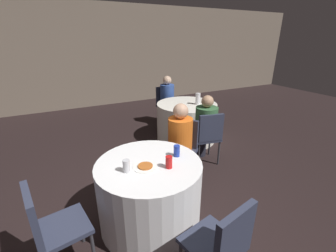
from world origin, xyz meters
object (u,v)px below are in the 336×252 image
at_px(person_green_jacket, 204,128).
at_px(person_blue_shirt, 169,102).
at_px(chair_far_north, 166,102).
at_px(soda_can_blue, 177,151).
at_px(chair_near_south, 223,242).
at_px(soda_can_silver, 126,166).
at_px(chair_far_south, 208,134).
at_px(pizza_plate_near, 145,166).
at_px(soda_can_red, 169,162).
at_px(bottle_far, 198,99).
at_px(chair_near_west, 49,224).
at_px(person_orange_shirt, 178,146).
at_px(table_near, 150,193).
at_px(table_far, 186,122).
at_px(chair_near_northeast, 182,144).

bearing_deg(person_green_jacket, person_blue_shirt, 94.99).
height_order(chair_far_north, soda_can_blue, chair_far_north).
distance_m(chair_near_south, soda_can_silver, 1.02).
relative_size(chair_far_south, pizza_plate_near, 3.56).
height_order(soda_can_red, bottle_far, bottle_far).
distance_m(chair_near_west, soda_can_silver, 0.76).
height_order(person_blue_shirt, person_orange_shirt, person_orange_shirt).
xyz_separation_m(soda_can_silver, bottle_far, (1.87, 1.60, 0.05)).
bearing_deg(pizza_plate_near, person_orange_shirt, 39.01).
height_order(chair_near_south, soda_can_silver, chair_near_south).
relative_size(chair_near_west, person_blue_shirt, 0.76).
relative_size(person_blue_shirt, pizza_plate_near, 4.66).
bearing_deg(pizza_plate_near, person_green_jacket, 34.44).
distance_m(table_near, chair_far_north, 3.07).
bearing_deg(chair_far_south, soda_can_red, -130.08).
height_order(chair_near_south, person_orange_shirt, person_orange_shirt).
bearing_deg(table_near, table_far, 48.89).
height_order(person_orange_shirt, soda_can_silver, person_orange_shirt).
distance_m(table_near, table_far, 2.24).
bearing_deg(chair_near_northeast, soda_can_blue, 105.91).
distance_m(chair_far_south, chair_far_north, 1.96).
bearing_deg(chair_near_south, chair_far_south, 45.11).
height_order(chair_near_west, chair_far_south, same).
xyz_separation_m(table_far, chair_near_west, (-2.40, -1.86, 0.15)).
distance_m(table_near, bottle_far, 2.30).
bearing_deg(person_green_jacket, table_far, 90.00).
height_order(chair_near_northeast, soda_can_red, chair_near_northeast).
bearing_deg(bottle_far, soda_can_red, -130.75).
bearing_deg(chair_near_south, pizza_plate_near, 94.04).
bearing_deg(chair_far_south, soda_can_silver, -141.25).
xyz_separation_m(pizza_plate_near, soda_can_blue, (0.38, 0.05, 0.05)).
height_order(person_green_jacket, soda_can_blue, person_green_jacket).
relative_size(table_far, bottle_far, 5.39).
distance_m(person_green_jacket, pizza_plate_near, 1.66).
relative_size(chair_near_northeast, person_blue_shirt, 0.76).
bearing_deg(pizza_plate_near, chair_near_northeast, 38.96).
height_order(chair_near_south, chair_far_north, same).
height_order(table_near, chair_near_northeast, chair_near_northeast).
distance_m(chair_far_north, person_blue_shirt, 0.17).
bearing_deg(bottle_far, table_far, 140.04).
distance_m(chair_far_north, pizza_plate_near, 3.14).
bearing_deg(person_green_jacket, pizza_plate_near, -133.86).
relative_size(soda_can_blue, bottle_far, 0.57).
relative_size(person_green_jacket, pizza_plate_near, 4.57).
height_order(person_green_jacket, soda_can_red, person_green_jacket).
bearing_deg(table_near, person_green_jacket, 34.06).
xyz_separation_m(table_far, soda_can_red, (-1.33, -1.85, 0.43)).
relative_size(table_far, chair_near_west, 1.33).
bearing_deg(soda_can_silver, chair_far_north, 57.33).
distance_m(soda_can_blue, soda_can_red, 0.24).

